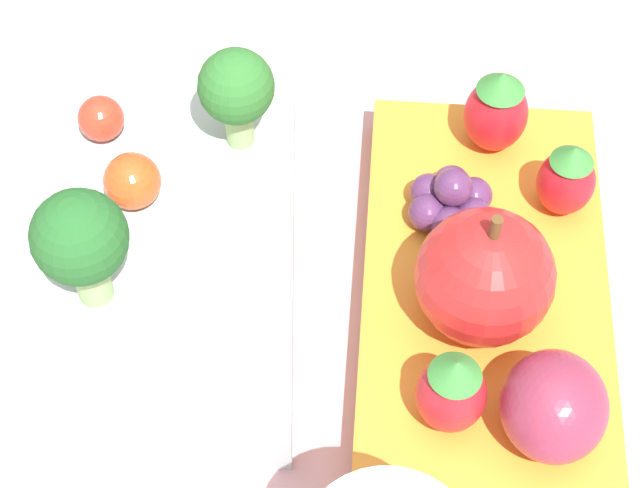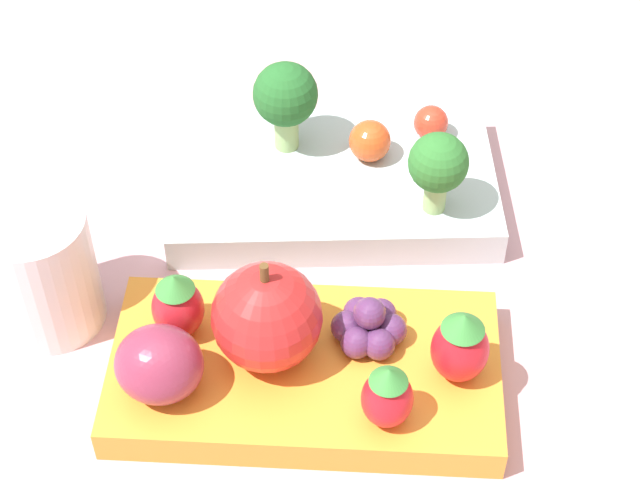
% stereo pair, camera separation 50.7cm
% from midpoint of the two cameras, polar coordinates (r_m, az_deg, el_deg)
% --- Properties ---
extents(ground_plane, '(4.00, 4.00, 0.00)m').
position_cam_midpoint_polar(ground_plane, '(0.52, -24.76, -15.78)').
color(ground_plane, '#C6939E').
extents(bento_box_savoury, '(0.22, 0.15, 0.02)m').
position_cam_midpoint_polar(bento_box_savoury, '(0.54, -32.93, -14.03)').
color(bento_box_savoury, silver).
rests_on(bento_box_savoury, ground_plane).
extents(bento_box_fruit, '(0.21, 0.12, 0.02)m').
position_cam_midpoint_polar(bento_box_fruit, '(0.48, -17.72, -18.08)').
color(bento_box_fruit, orange).
rests_on(bento_box_fruit, ground_plane).
extents(broccoli_floret_0, '(0.04, 0.04, 0.06)m').
position_cam_midpoint_polar(broccoli_floret_0, '(0.51, -29.71, -6.25)').
color(broccoli_floret_0, '#93B770').
rests_on(broccoli_floret_0, bento_box_savoury).
extents(broccoli_floret_1, '(0.04, 0.04, 0.06)m').
position_cam_midpoint_polar(broccoli_floret_1, '(0.51, -38.97, -14.25)').
color(broccoli_floret_1, '#93B770').
rests_on(broccoli_floret_1, bento_box_savoury).
extents(cherry_tomato_0, '(0.03, 0.03, 0.03)m').
position_cam_midpoint_polar(cherry_tomato_0, '(0.54, -34.40, -10.51)').
color(cherry_tomato_0, '#DB4C1E').
rests_on(cherry_tomato_0, bento_box_savoury).
extents(cherry_tomato_1, '(0.02, 0.02, 0.02)m').
position_cam_midpoint_polar(cherry_tomato_1, '(0.57, -34.58, -6.75)').
color(cherry_tomato_1, red).
rests_on(cherry_tomato_1, bento_box_savoury).
extents(apple, '(0.06, 0.06, 0.07)m').
position_cam_midpoint_polar(apple, '(0.44, -20.36, -18.73)').
color(apple, red).
rests_on(apple, bento_box_fruit).
extents(strawberry_0, '(0.03, 0.03, 0.04)m').
position_cam_midpoint_polar(strawberry_0, '(0.45, -13.06, -12.36)').
color(strawberry_0, red).
rests_on(strawberry_0, bento_box_fruit).
extents(strawberry_1, '(0.03, 0.03, 0.05)m').
position_cam_midpoint_polar(strawberry_1, '(0.48, -15.87, -7.69)').
color(strawberry_1, red).
rests_on(strawberry_1, bento_box_fruit).
extents(strawberry_2, '(0.03, 0.03, 0.04)m').
position_cam_midpoint_polar(strawberry_2, '(0.44, -23.62, -24.76)').
color(strawberry_2, red).
rests_on(strawberry_2, bento_box_fruit).
extents(plum, '(0.05, 0.04, 0.04)m').
position_cam_midpoint_polar(plum, '(0.43, -18.43, -26.41)').
color(plum, '#892D47').
rests_on(plum, bento_box_fruit).
extents(grape_cluster, '(0.04, 0.04, 0.03)m').
position_cam_midpoint_polar(grape_cluster, '(0.47, -19.29, -13.11)').
color(grape_cluster, '#562D5B').
rests_on(grape_cluster, bento_box_fruit).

